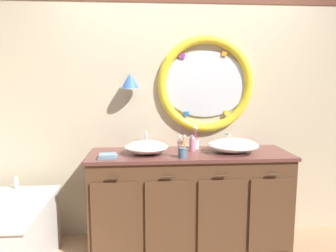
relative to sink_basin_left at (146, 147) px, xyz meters
The scene contains 10 objects.
back_wall_assembly 0.62m from the sink_basin_left, 42.74° to the left, with size 6.40×0.26×2.60m.
vanity_counter 0.65m from the sink_basin_left, ahead, with size 1.83×0.61×0.90m.
sink_basin_left is the anchor object (origin of this frame).
sink_basin_right 0.79m from the sink_basin_left, ahead, with size 0.46×0.46×0.13m.
faucet_set_left 0.23m from the sink_basin_left, 90.00° to the left, with size 0.24×0.12×0.17m.
faucet_set_right 0.82m from the sink_basin_left, 15.92° to the left, with size 0.21×0.14×0.15m.
toothbrush_holder_left 0.34m from the sink_basin_left, 27.24° to the right, with size 0.08×0.08×0.20m.
toothbrush_holder_right 0.51m from the sink_basin_left, 21.84° to the left, with size 0.08×0.08×0.22m.
soap_dispenser 0.43m from the sink_basin_left, 10.18° to the left, with size 0.05×0.06×0.15m.
folded_hand_towel 0.36m from the sink_basin_left, 158.12° to the right, with size 0.15×0.13×0.04m.
Camera 1 is at (-0.39, -2.62, 1.57)m, focal length 34.88 mm.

